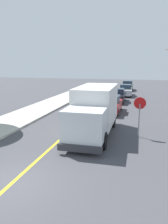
% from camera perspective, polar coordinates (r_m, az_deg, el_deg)
% --- Properties ---
extents(ground_plane, '(120.00, 120.00, 0.00)m').
position_cam_1_polar(ground_plane, '(9.88, -18.07, -17.00)').
color(ground_plane, '#424247').
extents(centre_line_yellow, '(0.16, 56.00, 0.01)m').
position_cam_1_polar(centre_line_yellow, '(18.44, -1.10, -2.51)').
color(centre_line_yellow, gold).
rests_on(centre_line_yellow, ground).
extents(box_truck, '(2.52, 7.22, 3.20)m').
position_cam_1_polar(box_truck, '(14.90, 2.69, 0.84)').
color(box_truck, silver).
rests_on(box_truck, ground).
extents(parked_car_near, '(1.81, 4.40, 1.67)m').
position_cam_1_polar(parked_car_near, '(21.96, 6.94, 1.94)').
color(parked_car_near, maroon).
rests_on(parked_car_near, ground).
extents(parked_car_mid, '(1.88, 4.43, 1.67)m').
position_cam_1_polar(parked_car_mid, '(28.04, 8.56, 4.16)').
color(parked_car_mid, black).
rests_on(parked_car_mid, ground).
extents(parked_car_far, '(2.00, 4.48, 1.67)m').
position_cam_1_polar(parked_car_far, '(33.60, 10.61, 5.44)').
color(parked_car_far, '#B7B7BC').
rests_on(parked_car_far, ground).
extents(parked_car_furthest, '(1.86, 4.43, 1.67)m').
position_cam_1_polar(parked_car_furthest, '(40.53, 11.09, 6.58)').
color(parked_car_furthest, '#4C564C').
rests_on(parked_car_furthest, ground).
extents(stop_sign, '(0.80, 0.10, 2.65)m').
position_cam_1_polar(stop_sign, '(14.75, 14.04, 0.71)').
color(stop_sign, gray).
rests_on(stop_sign, ground).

